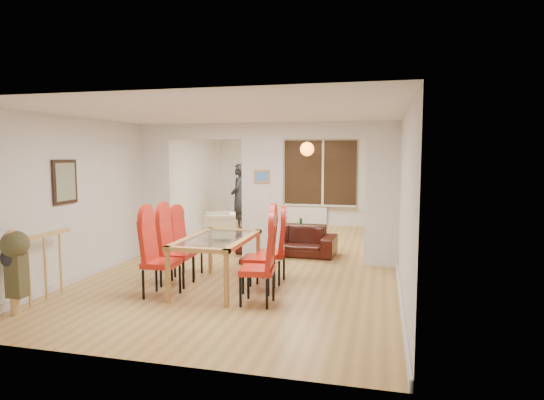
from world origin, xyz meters
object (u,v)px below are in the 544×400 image
at_px(person, 239,198).
at_px(coffee_table, 300,233).
at_px(dining_chair_ra, 257,264).
at_px(bottle, 301,223).
at_px(dining_chair_la, 161,257).
at_px(armchair, 220,226).
at_px(television, 373,224).
at_px(sofa, 287,240).
at_px(dining_chair_lc, 188,245).
at_px(bowl, 297,226).
at_px(dining_table, 217,263).
at_px(dining_chair_rb, 259,253).
at_px(dining_chair_lb, 177,249).
at_px(dining_chair_rc, 271,249).

bearing_deg(person, coffee_table, 64.35).
distance_m(dining_chair_ra, bottle, 4.82).
height_order(dining_chair_la, armchair, dining_chair_la).
xyz_separation_m(dining_chair_ra, television, (1.40, 5.68, -0.25)).
xyz_separation_m(sofa, armchair, (-1.83, 1.07, 0.04)).
bearing_deg(armchair, coffee_table, 91.74).
relative_size(dining_chair_lc, bowl, 4.64).
distance_m(dining_table, armchair, 3.88).
height_order(television, bottle, television).
height_order(dining_chair_lc, dining_chair_rb, dining_chair_rb).
relative_size(dining_chair_lb, dining_chair_lc, 1.09).
distance_m(television, bowl, 1.92).
xyz_separation_m(dining_chair_lc, sofa, (1.26, 2.00, -0.23)).
relative_size(dining_table, television, 1.60).
distance_m(dining_chair_rb, coffee_table, 4.34).
distance_m(dining_chair_lc, bottle, 3.88).
bearing_deg(bowl, television, 21.95).
bearing_deg(dining_chair_lc, dining_chair_la, -79.91).
relative_size(person, coffee_table, 1.59).
xyz_separation_m(dining_chair_rc, television, (1.48, 4.61, -0.24)).
bearing_deg(bottle, dining_chair_rc, -87.14).
bearing_deg(dining_chair_rc, armchair, 112.99).
xyz_separation_m(dining_chair_ra, bowl, (-0.38, 4.96, -0.27)).
relative_size(dining_chair_rc, bottle, 4.16).
relative_size(dining_chair_ra, bowl, 4.95).
bearing_deg(coffee_table, sofa, -88.90).
relative_size(dining_chair_ra, dining_chair_rc, 1.03).
relative_size(dining_table, bottle, 6.49).
bearing_deg(armchair, dining_chair_rb, 9.40).
xyz_separation_m(dining_chair_lc, dining_chair_ra, (1.51, -1.14, 0.04)).
height_order(dining_chair_lb, dining_chair_rc, dining_chair_lb).
bearing_deg(dining_chair_rb, dining_chair_rc, 78.26).
relative_size(dining_table, dining_chair_la, 1.46).
distance_m(dining_chair_lc, armchair, 3.12).
bearing_deg(dining_table, television, 67.02).
height_order(dining_table, dining_chair_ra, dining_chair_ra).
xyz_separation_m(dining_chair_la, sofa, (1.15, 3.14, -0.28)).
bearing_deg(armchair, bowl, 95.25).
bearing_deg(bottle, sofa, -89.61).
height_order(dining_chair_la, dining_chair_ra, dining_chair_la).
distance_m(dining_table, dining_chair_ra, 0.96).
bearing_deg(dining_chair_ra, sofa, 87.37).
height_order(dining_table, dining_chair_la, dining_chair_la).
height_order(dining_chair_rc, sofa, dining_chair_rc).
bearing_deg(sofa, person, 129.53).
height_order(dining_chair_rc, armchair, dining_chair_rc).
xyz_separation_m(dining_table, person, (-1.25, 4.96, 0.50)).
bearing_deg(sofa, bowl, 96.72).
height_order(dining_chair_la, dining_chair_rb, dining_chair_la).
bearing_deg(dining_table, dining_chair_ra, -35.20).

